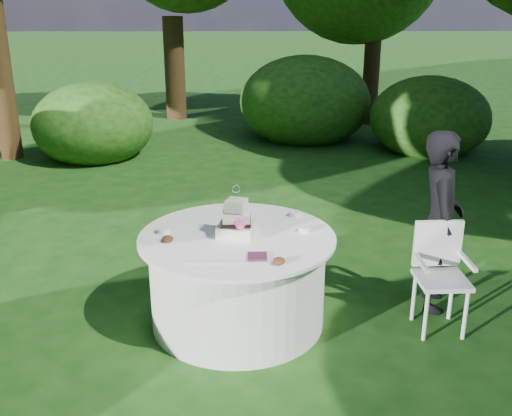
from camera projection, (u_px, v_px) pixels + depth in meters
The scene contains 9 objects.
ground at pixel (238, 321), 4.97m from camera, with size 80.00×80.00×0.00m, color #143B10.
napkins at pixel (257, 257), 4.31m from camera, with size 0.14×0.14×0.02m, color #4C203A.
feather_plume at pixel (217, 262), 4.23m from camera, with size 0.48×0.07×0.01m, color white.
guest at pixel (439, 222), 4.99m from camera, with size 0.56×0.37×1.55m, color black.
table at pixel (237, 279), 4.84m from camera, with size 1.56×1.56×0.77m.
cake at pixel (237, 222), 4.68m from camera, with size 0.33×0.33×0.41m.
chair at pixel (440, 268), 4.75m from camera, with size 0.41×0.40×0.87m.
votives at pixel (255, 224), 4.89m from camera, with size 1.23×0.46×0.04m.
petal_cups at pixel (221, 249), 4.40m from camera, with size 0.92×0.51×0.05m.
Camera 1 is at (0.08, -4.36, 2.57)m, focal length 42.00 mm.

